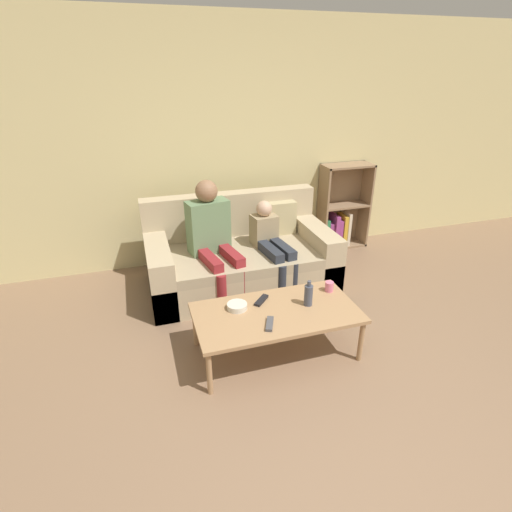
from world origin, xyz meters
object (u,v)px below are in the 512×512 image
Objects in this scene: bookshelf at (340,214)px; snack_bowl at (237,306)px; person_adult at (212,232)px; tv_remote_0 at (261,300)px; cup_near at (329,287)px; couch at (240,258)px; person_child at (271,242)px; bottle at (308,295)px; tv_remote_1 at (270,324)px; coffee_table at (276,315)px.

snack_bowl is (-1.78, -1.65, -0.00)m from bookshelf.
person_adult reaches higher than tv_remote_0.
snack_bowl is (-0.80, -0.03, -0.02)m from cup_near.
couch is 0.39m from person_child.
bottle is at bearing -74.89° from person_adult.
tv_remote_0 and tv_remote_1 have the same top height.
bookshelf reaches higher than couch.
cup_near is 0.55× the size of tv_remote_0.
cup_near is 0.30m from bottle.
bookshelf is 2.24m from tv_remote_0.
cup_near is 0.49× the size of tv_remote_1.
tv_remote_0 is at bearing 111.59° from coffee_table.
person_adult is (-0.26, 1.10, 0.30)m from coffee_table.
bookshelf is at bearing 21.83° from couch.
coffee_table is at bearing -163.48° from cup_near.
snack_bowl is 0.74× the size of bottle.
person_adult is at bearing 116.19° from bottle.
cup_near is at bearing 49.53° from tv_remote_1.
bottle reaches higher than tv_remote_1.
person_child is 5.03× the size of tv_remote_1.
person_adult reaches higher than cup_near.
cup_near is at bearing -84.16° from person_child.
tv_remote_0 is (-0.10, -1.03, 0.12)m from couch.
couch reaches higher than snack_bowl.
tv_remote_0 is at bearing 178.76° from cup_near.
couch reaches higher than person_child.
person_child is at bearing 87.29° from bottle.
person_adult is 1.25m from cup_near.
tv_remote_1 is at bearing -94.04° from person_adult.
bookshelf is 0.82× the size of coffee_table.
person_child is at bearing 56.59° from snack_bowl.
cup_near is 0.71m from tv_remote_1.
coffee_table is 1.44× the size of person_child.
person_child is at bearing 93.59° from tv_remote_1.
coffee_table is at bearing -130.05° from bookshelf.
tv_remote_0 is 0.99× the size of snack_bowl.
bookshelf reaches higher than person_child.
couch is 8.74× the size of bottle.
snack_bowl is at bearing 168.49° from bottle.
tv_remote_1 is (-0.63, -0.31, -0.03)m from cup_near.
tv_remote_1 is (0.15, -1.25, -0.26)m from person_adult.
tv_remote_1 is (-0.15, -1.35, 0.12)m from couch.
cup_near is at bearing 29.07° from bottle.
bookshelf is 1.89m from cup_near.
couch reaches higher than coffee_table.
cup_near is (0.79, -0.94, -0.22)m from person_adult.
tv_remote_1 is at bearing -117.37° from person_child.
cup_near is (0.49, -1.04, 0.15)m from couch.
bottle is (0.53, -1.08, -0.18)m from person_adult.
tv_remote_1 is (-0.04, -0.32, 0.00)m from tv_remote_0.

